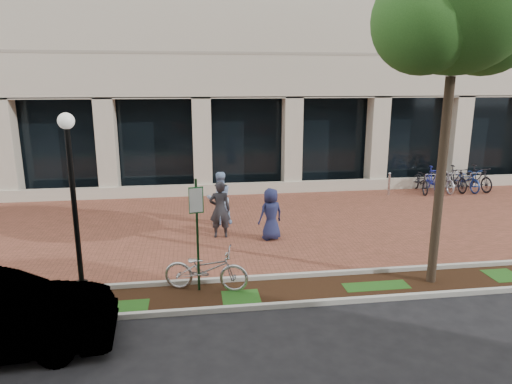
{
  "coord_description": "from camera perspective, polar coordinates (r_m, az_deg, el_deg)",
  "views": [
    {
      "loc": [
        -2.47,
        -15.01,
        4.87
      ],
      "look_at": [
        -0.44,
        -0.8,
        1.38
      ],
      "focal_mm": 32.0,
      "sensor_mm": 36.0,
      "label": 1
    }
  ],
  "objects": [
    {
      "name": "pedestrian_right",
      "position": [
        14.27,
        1.87,
        -2.78
      ],
      "size": [
        0.94,
        0.78,
        1.65
      ],
      "primitive_type": "imported",
      "rotation": [
        0.0,
        0.0,
        3.51
      ],
      "color": "#1E234B",
      "rests_on": "ground"
    },
    {
      "name": "curb_street_side",
      "position": [
        10.51,
        6.57,
        -13.65
      ],
      "size": [
        40.0,
        0.12,
        0.12
      ],
      "primitive_type": "cube",
      "color": "#B6B5AB",
      "rests_on": "ground"
    },
    {
      "name": "lamppost",
      "position": [
        10.99,
        -21.87,
        -0.39
      ],
      "size": [
        0.36,
        0.36,
        4.22
      ],
      "color": "black",
      "rests_on": "ground"
    },
    {
      "name": "pedestrian_mid",
      "position": [
        15.85,
        -4.58,
        -0.77
      ],
      "size": [
        1.05,
        0.91,
        1.85
      ],
      "primitive_type": "imported",
      "rotation": [
        0.0,
        0.0,
        3.4
      ],
      "color": "#96B5DF",
      "rests_on": "ground"
    },
    {
      "name": "street_tree",
      "position": [
        11.58,
        24.07,
        20.58
      ],
      "size": [
        4.16,
        3.46,
        8.44
      ],
      "color": "#413325",
      "rests_on": "ground"
    },
    {
      "name": "planting_strip",
      "position": [
        11.18,
        5.58,
        -12.18
      ],
      "size": [
        40.0,
        1.5,
        0.01
      ],
      "primitive_type": "cube",
      "color": "black",
      "rests_on": "ground"
    },
    {
      "name": "bollard",
      "position": [
        20.76,
        16.3,
        1.03
      ],
      "size": [
        0.12,
        0.12,
        1.02
      ],
      "color": "#B5B5BA",
      "rests_on": "ground"
    },
    {
      "name": "parking_sign",
      "position": [
        10.61,
        -7.38,
        -3.75
      ],
      "size": [
        0.34,
        0.07,
        2.73
      ],
      "rotation": [
        0.0,
        0.0,
        0.18
      ],
      "color": "#133518",
      "rests_on": "ground"
    },
    {
      "name": "brick_plaza",
      "position": [
        15.97,
        1.16,
        -4.05
      ],
      "size": [
        40.0,
        9.0,
        0.01
      ],
      "primitive_type": "cube",
      "color": "brown",
      "rests_on": "ground"
    },
    {
      "name": "locked_bicycle",
      "position": [
        11.03,
        -6.26,
        -9.55
      ],
      "size": [
        2.14,
        1.19,
        1.06
      ],
      "primitive_type": "imported",
      "rotation": [
        0.0,
        0.0,
        1.32
      ],
      "color": "#B9BABE",
      "rests_on": "ground"
    },
    {
      "name": "bike_rack_cluster",
      "position": [
        22.42,
        23.01,
        1.45
      ],
      "size": [
        3.61,
        2.04,
        1.14
      ],
      "rotation": [
        0.0,
        0.0,
        -0.07
      ],
      "color": "black",
      "rests_on": "ground"
    },
    {
      "name": "curb_plaza_side",
      "position": [
        11.82,
        4.72,
        -10.38
      ],
      "size": [
        40.0,
        0.12,
        0.12
      ],
      "primitive_type": "cube",
      "color": "#B6B5AB",
      "rests_on": "ground"
    },
    {
      "name": "pedestrian_left",
      "position": [
        14.47,
        -4.54,
        -2.21
      ],
      "size": [
        0.69,
        0.47,
        1.84
      ],
      "primitive_type": "imported",
      "rotation": [
        0.0,
        0.0,
        3.09
      ],
      "color": "#26252A",
      "rests_on": "ground"
    },
    {
      "name": "ground",
      "position": [
        15.97,
        1.16,
        -4.07
      ],
      "size": [
        120.0,
        120.0,
        0.0
      ],
      "primitive_type": "plane",
      "color": "black",
      "rests_on": "ground"
    }
  ]
}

